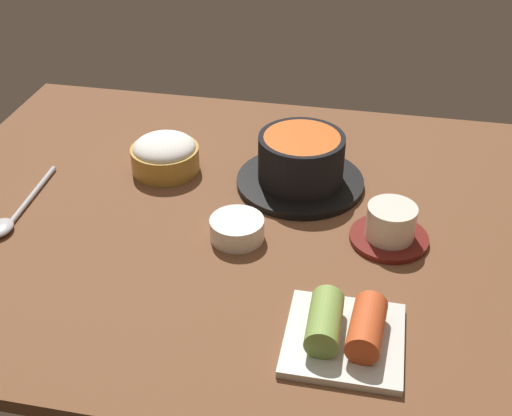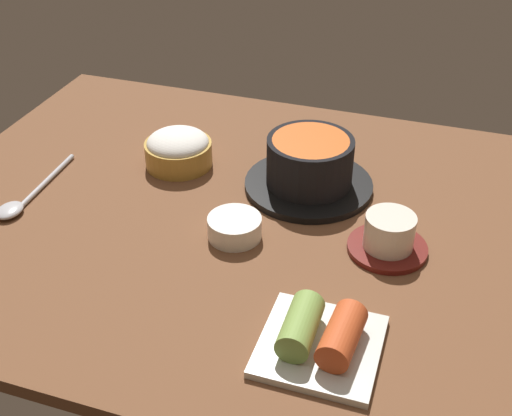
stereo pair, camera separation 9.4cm
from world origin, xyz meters
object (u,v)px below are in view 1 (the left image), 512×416
Objects in this scene: kimchi_plate at (345,331)px; spoon at (11,217)px; tea_cup_with_saucer at (390,226)px; banchan_cup_center at (238,228)px; stone_pot at (301,163)px; rice_bowl at (165,154)px.

kimchi_plate is 51.70cm from spoon.
spoon is at bearing 163.41° from kimchi_plate.
tea_cup_with_saucer reaches higher than kimchi_plate.
banchan_cup_center is 33.37cm from spoon.
banchan_cup_center is (-6.45, -15.47, -2.26)cm from stone_pot.
stone_pot is 34.12cm from kimchi_plate.
stone_pot is 1.82× the size of rice_bowl.
tea_cup_with_saucer is at bearing 6.29° from spoon.
stone_pot reaches higher than spoon.
spoon is at bearing -175.90° from banchan_cup_center.
kimchi_plate reaches higher than banchan_cup_center.
stone_pot reaches higher than banchan_cup_center.
spoon is at bearing -173.71° from tea_cup_with_saucer.
kimchi_plate is (-4.36, -20.70, -0.57)cm from tea_cup_with_saucer.
kimchi_plate is (9.82, -32.61, -2.04)cm from stone_pot.
banchan_cup_center is at bearing -112.63° from stone_pot.
kimchi_plate is at bearing -16.59° from spoon.
tea_cup_with_saucer is at bearing -18.60° from rice_bowl.
stone_pot is 1.82× the size of tea_cup_with_saucer.
stone_pot reaches higher than tea_cup_with_saucer.
kimchi_plate is 0.69× the size of spoon.
banchan_cup_center is 23.64cm from kimchi_plate.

